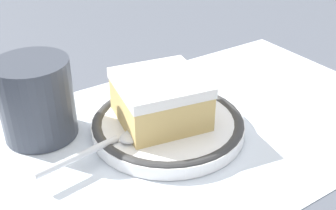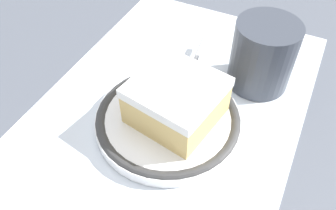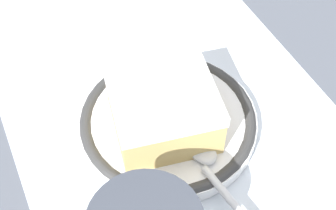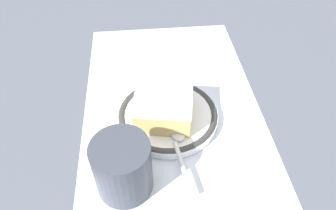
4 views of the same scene
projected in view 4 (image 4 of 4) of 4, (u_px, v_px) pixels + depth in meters
The scene contains 6 objects.
ground_plane at pixel (173, 112), 0.55m from camera, with size 2.40×2.40×0.00m, color #4C515B.
placemat at pixel (173, 112), 0.55m from camera, with size 0.55×0.31×0.00m, color silver.
plate at pixel (168, 115), 0.53m from camera, with size 0.17×0.17×0.02m.
cake_slice at pixel (164, 105), 0.51m from camera, with size 0.11×0.11×0.05m.
spoon at pixel (178, 144), 0.48m from camera, with size 0.13×0.03×0.01m.
cup at pixel (123, 170), 0.42m from camera, with size 0.08×0.08×0.09m.
Camera 4 is at (-0.37, 0.05, 0.40)m, focal length 33.34 mm.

